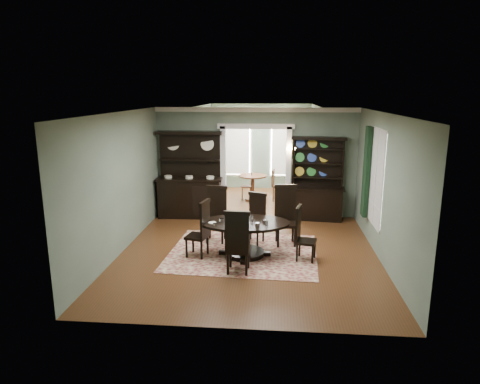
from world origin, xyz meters
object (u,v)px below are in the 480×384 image
at_px(dining_table, 245,232).
at_px(welsh_dresser, 317,190).
at_px(parlor_table, 253,184).
at_px(sideboard, 190,187).

xyz_separation_m(dining_table, welsh_dresser, (1.75, 2.84, 0.29)).
distance_m(dining_table, parlor_table, 4.75).
relative_size(dining_table, sideboard, 0.83).
height_order(dining_table, welsh_dresser, welsh_dresser).
xyz_separation_m(welsh_dresser, parlor_table, (-1.86, 1.90, -0.28)).
relative_size(sideboard, welsh_dresser, 1.05).
bearing_deg(dining_table, sideboard, 117.90).
bearing_deg(sideboard, parlor_table, 47.59).
bearing_deg(parlor_table, sideboard, -130.10).
relative_size(dining_table, parlor_table, 2.21).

